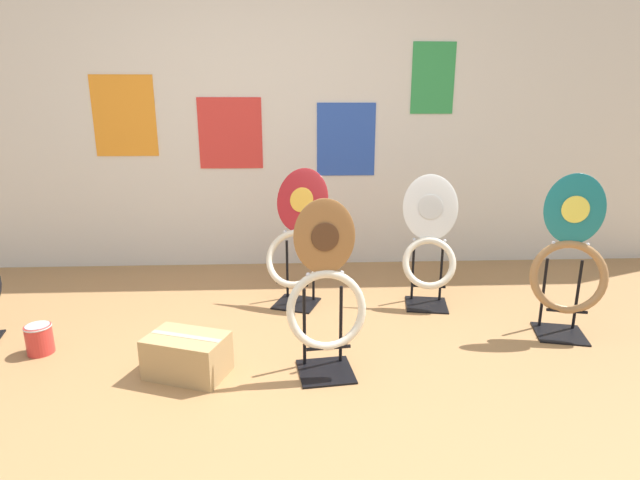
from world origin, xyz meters
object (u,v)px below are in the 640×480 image
toilet_seat_display_crimson_swirl (297,242)px  toilet_seat_display_woodgrain (326,295)px  toilet_seat_display_white_plain (429,247)px  toilet_seat_display_teal_sax (569,263)px  paint_can (39,338)px  storage_box (187,355)px

toilet_seat_display_crimson_swirl → toilet_seat_display_woodgrain: size_ratio=1.02×
toilet_seat_display_white_plain → toilet_seat_display_teal_sax: bearing=-37.1°
paint_can → storage_box: bearing=-17.2°
toilet_seat_display_white_plain → paint_can: (-2.35, -0.60, -0.32)m
toilet_seat_display_crimson_swirl → paint_can: toilet_seat_display_crimson_swirl is taller
toilet_seat_display_teal_sax → toilet_seat_display_woodgrain: (-1.45, -0.37, -0.03)m
toilet_seat_display_teal_sax → toilet_seat_display_white_plain: 0.87m
toilet_seat_display_teal_sax → storage_box: toilet_seat_display_teal_sax is taller
toilet_seat_display_teal_sax → storage_box: 2.22m
toilet_seat_display_crimson_swirl → toilet_seat_display_woodgrain: 0.97m
toilet_seat_display_teal_sax → paint_can: size_ratio=5.76×
toilet_seat_display_crimson_swirl → storage_box: bearing=-121.3°
toilet_seat_display_crimson_swirl → storage_box: size_ratio=2.02×
toilet_seat_display_white_plain → toilet_seat_display_crimson_swirl: (-0.90, 0.07, 0.02)m
toilet_seat_display_woodgrain → toilet_seat_display_white_plain: bearing=49.7°
toilet_seat_display_white_plain → storage_box: bearing=-149.2°
toilet_seat_display_woodgrain → storage_box: bearing=178.5°
toilet_seat_display_teal_sax → toilet_seat_display_woodgrain: bearing=-165.6°
paint_can → storage_box: storage_box is taller
toilet_seat_display_teal_sax → toilet_seat_display_white_plain: toilet_seat_display_teal_sax is taller
toilet_seat_display_crimson_swirl → storage_box: toilet_seat_display_crimson_swirl is taller
toilet_seat_display_woodgrain → storage_box: (-0.71, 0.02, -0.32)m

